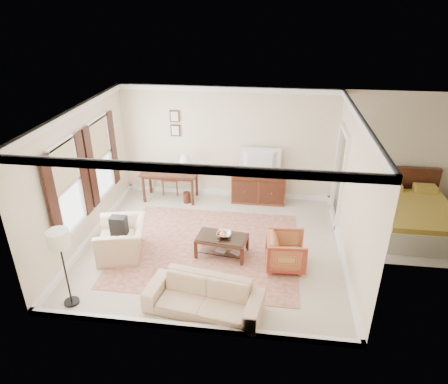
% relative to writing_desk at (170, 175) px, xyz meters
% --- Properties ---
extents(room_shell, '(5.51, 5.01, 2.91)m').
position_rel_writing_desk_xyz_m(room_shell, '(1.44, -2.04, 1.79)').
color(room_shell, beige).
rests_on(room_shell, ground).
extents(annex_bedroom, '(3.00, 2.70, 2.90)m').
position_rel_writing_desk_xyz_m(annex_bedroom, '(5.93, -0.89, -0.34)').
color(annex_bedroom, beige).
rests_on(annex_bedroom, ground).
extents(window_front, '(0.12, 1.56, 1.80)m').
position_rel_writing_desk_xyz_m(window_front, '(-1.26, -2.74, 0.87)').
color(window_front, '#CCB284').
rests_on(window_front, room_shell).
extents(window_rear, '(0.12, 1.56, 1.80)m').
position_rel_writing_desk_xyz_m(window_rear, '(-1.26, -1.14, 0.87)').
color(window_rear, '#CCB284').
rests_on(window_rear, room_shell).
extents(doorway, '(0.10, 1.12, 2.25)m').
position_rel_writing_desk_xyz_m(doorway, '(4.15, -0.54, 0.40)').
color(doorway, white).
rests_on(doorway, room_shell).
extents(rug, '(3.81, 3.27, 0.01)m').
position_rel_writing_desk_xyz_m(rug, '(1.35, -2.16, -0.67)').
color(rug, maroon).
rests_on(rug, room_shell).
extents(writing_desk, '(1.44, 0.72, 0.79)m').
position_rel_writing_desk_xyz_m(writing_desk, '(0.00, 0.00, 0.00)').
color(writing_desk, '#431F13').
rests_on(writing_desk, room_shell).
extents(desk_chair, '(0.51, 0.51, 1.05)m').
position_rel_writing_desk_xyz_m(desk_chair, '(-0.06, 0.35, -0.15)').
color(desk_chair, brown).
rests_on(desk_chair, room_shell).
extents(desk_lamp, '(0.32, 0.32, 0.50)m').
position_rel_writing_desk_xyz_m(desk_lamp, '(0.43, -0.00, 0.36)').
color(desk_lamp, silver).
rests_on(desk_lamp, writing_desk).
extents(framed_prints, '(0.25, 0.04, 0.68)m').
position_rel_writing_desk_xyz_m(framed_prints, '(0.10, 0.43, 1.26)').
color(framed_prints, '#431F13').
rests_on(framed_prints, room_shell).
extents(sideboard, '(1.37, 0.53, 0.84)m').
position_rel_writing_desk_xyz_m(sideboard, '(2.29, 0.17, -0.26)').
color(sideboard, brown).
rests_on(sideboard, room_shell).
extents(tv, '(1.01, 0.58, 0.13)m').
position_rel_writing_desk_xyz_m(tv, '(2.29, 0.15, 0.67)').
color(tv, black).
rests_on(tv, sideboard).
extents(coffee_table, '(1.09, 0.72, 0.43)m').
position_rel_writing_desk_xyz_m(coffee_table, '(1.68, -2.35, -0.35)').
color(coffee_table, '#431F13').
rests_on(coffee_table, room_shell).
extents(fruit_bowl, '(0.42, 0.42, 0.10)m').
position_rel_writing_desk_xyz_m(fruit_bowl, '(1.72, -2.32, -0.19)').
color(fruit_bowl, silver).
rests_on(fruit_bowl, coffee_table).
extents(book_a, '(0.28, 0.13, 0.38)m').
position_rel_writing_desk_xyz_m(book_a, '(1.60, -2.35, -0.51)').
color(book_a, brown).
rests_on(book_a, coffee_table).
extents(book_b, '(0.25, 0.18, 0.38)m').
position_rel_writing_desk_xyz_m(book_b, '(1.95, -2.36, -0.51)').
color(book_b, brown).
rests_on(book_b, coffee_table).
extents(striped_armchair, '(0.75, 0.79, 0.77)m').
position_rel_writing_desk_xyz_m(striped_armchair, '(2.98, -2.59, -0.29)').
color(striped_armchair, maroon).
rests_on(striped_armchair, room_shell).
extents(club_armchair, '(0.95, 1.23, 0.95)m').
position_rel_writing_desk_xyz_m(club_armchair, '(-0.36, -2.60, -0.20)').
color(club_armchair, '#CEB08B').
rests_on(club_armchair, room_shell).
extents(backpack, '(0.24, 0.33, 0.40)m').
position_rel_writing_desk_xyz_m(backpack, '(-0.38, -2.61, 0.05)').
color(backpack, black).
rests_on(backpack, club_armchair).
extents(sofa, '(2.04, 0.89, 0.77)m').
position_rel_writing_desk_xyz_m(sofa, '(1.60, -4.02, -0.29)').
color(sofa, '#CEB08B').
rests_on(sofa, room_shell).
extents(floor_lamp, '(0.36, 0.36, 1.48)m').
position_rel_writing_desk_xyz_m(floor_lamp, '(-0.74, -4.15, 0.55)').
color(floor_lamp, black).
rests_on(floor_lamp, room_shell).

